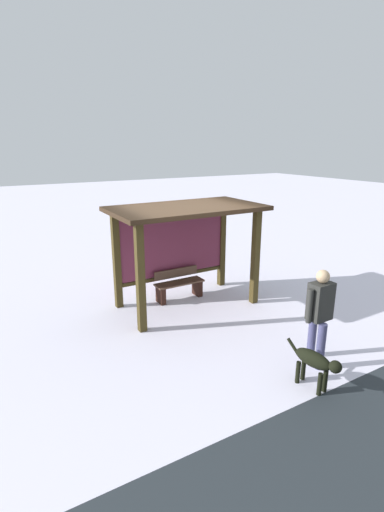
{
  "coord_description": "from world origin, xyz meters",
  "views": [
    {
      "loc": [
        -3.95,
        -7.01,
        3.55
      ],
      "look_at": [
        0.16,
        0.05,
        1.12
      ],
      "focal_mm": 26.55,
      "sensor_mm": 36.0,
      "label": 1
    }
  ],
  "objects_px": {
    "person_walking": "(319,310)",
    "dog": "(315,362)",
    "bus_shelter": "(182,229)",
    "bench_left_inside": "(179,286)"
  },
  "relations": [
    {
      "from": "bus_shelter",
      "to": "person_walking",
      "type": "height_order",
      "value": "bus_shelter"
    },
    {
      "from": "bench_left_inside",
      "to": "dog",
      "type": "bearing_deg",
      "value": -88.47
    },
    {
      "from": "person_walking",
      "to": "dog",
      "type": "bearing_deg",
      "value": -139.0
    },
    {
      "from": "bus_shelter",
      "to": "bench_left_inside",
      "type": "height_order",
      "value": "bus_shelter"
    },
    {
      "from": "bus_shelter",
      "to": "bench_left_inside",
      "type": "relative_size",
      "value": 2.76
    },
    {
      "from": "bench_left_inside",
      "to": "dog",
      "type": "xyz_separation_m",
      "value": [
        0.11,
        -4.07,
        0.12
      ]
    },
    {
      "from": "person_walking",
      "to": "dog",
      "type": "relative_size",
      "value": 1.75
    },
    {
      "from": "person_walking",
      "to": "bench_left_inside",
      "type": "bearing_deg",
      "value": 100.86
    },
    {
      "from": "bus_shelter",
      "to": "person_walking",
      "type": "distance_m",
      "value": 3.54
    },
    {
      "from": "person_walking",
      "to": "dog",
      "type": "xyz_separation_m",
      "value": [
        -0.58,
        -0.5,
        -0.51
      ]
    }
  ]
}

